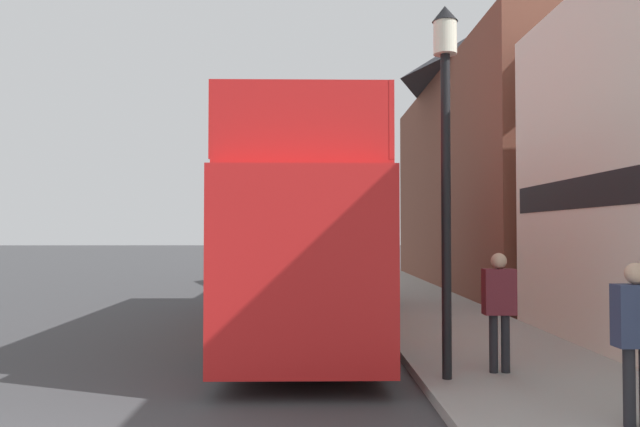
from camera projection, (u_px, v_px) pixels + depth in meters
ground_plane at (221, 283)px, 25.81m from camera, size 144.00×144.00×0.00m
sidewalk at (393, 287)px, 22.94m from camera, size 3.20×108.00×0.14m
brick_terrace_rear at (512, 148)px, 23.59m from camera, size 6.00×16.81×10.58m
tour_bus at (305, 242)px, 13.29m from camera, size 2.49×11.00×4.13m
parked_car_ahead_of_bus at (320, 274)px, 20.92m from camera, size 1.98×4.53×1.49m
pedestrian_nearest at (636, 328)px, 6.35m from camera, size 0.44×0.24×1.66m
pedestrian_second at (499, 300)px, 8.79m from camera, size 0.44×0.24×1.68m
lamp_post_nearest at (446, 122)px, 8.48m from camera, size 0.35×0.35×5.08m
lamp_post_second at (381, 177)px, 16.28m from camera, size 0.35×0.35×4.99m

